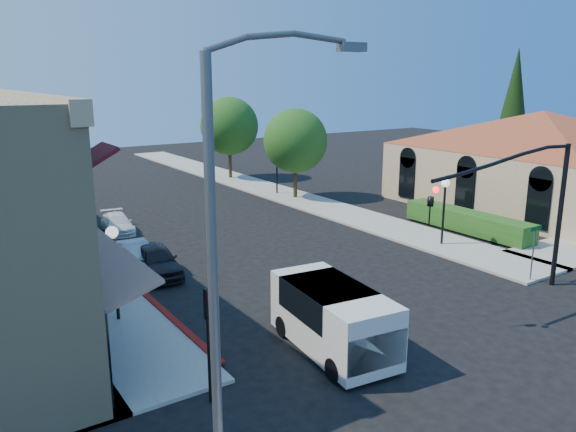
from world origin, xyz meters
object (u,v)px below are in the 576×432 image
lamppost_left_near (113,249)px  cobra_streetlight (229,258)px  conifer_far (514,105)px  street_tree_b (229,126)px  signal_mast_arm (532,196)px  parked_car_c (117,223)px  street_name_sign (534,244)px  white_van (334,315)px  lamppost_right_near (445,195)px  lamppost_left_far (36,186)px  parked_car_b (134,257)px  street_tree_a (295,141)px  parked_car_a (156,260)px  parked_car_d (59,200)px  secondary_signal (210,324)px

lamppost_left_near → cobra_streetlight: bearing=-93.7°
conifer_far → street_tree_b: bearing=143.9°
signal_mast_arm → parked_car_c: (-10.66, 18.50, -3.56)m
street_name_sign → white_van: 10.95m
signal_mast_arm → lamppost_right_near: bearing=67.9°
lamppost_left_far → parked_car_b: 9.52m
lamppost_right_near → white_van: size_ratio=0.71×
lamppost_right_near → cobra_streetlight: bearing=-150.5°
parked_car_b → lamppost_left_far: bearing=108.2°
conifer_far → parked_car_c: conifer_far is taller
lamppost_left_far → lamppost_right_near: size_ratio=1.00×
conifer_far → cobra_streetlight: size_ratio=1.18×
conifer_far → street_tree_a: (-19.20, 4.00, -2.17)m
parked_car_a → parked_car_b: 1.20m
street_tree_a → street_name_sign: street_tree_a is taller
signal_mast_arm → parked_car_b: signal_mast_arm is taller
street_name_sign → parked_car_c: (-12.30, 17.80, -1.17)m
cobra_streetlight → parked_car_d: size_ratio=2.06×
secondary_signal → parked_car_a: secondary_signal is taller
lamppost_right_near → parked_car_d: (-14.70, 20.05, -2.11)m
signal_mast_arm → parked_car_c: signal_mast_arm is taller
parked_car_d → lamppost_left_far: bearing=-111.2°
cobra_streetlight → white_van: size_ratio=1.85×
conifer_far → secondary_signal: size_ratio=3.31×
street_tree_a → parked_car_a: (-14.33, -10.00, -3.51)m
street_tree_a → parked_car_c: bearing=-171.6°
signal_mast_arm → lamppost_left_near: (-14.36, 6.50, -1.35)m
signal_mast_arm → white_van: signal_mast_arm is taller
conifer_far → lamppost_left_near: 38.02m
parked_car_b → lamppost_right_near: bearing=-14.9°
conifer_far → cobra_streetlight: conifer_far is taller
street_tree_b → lamppost_right_near: bearing=-90.7°
street_tree_a → street_tree_b: size_ratio=0.92×
street_tree_b → lamppost_right_near: (-0.30, -24.00, -1.81)m
parked_car_c → parked_car_d: size_ratio=0.81×
street_tree_b → lamppost_left_far: street_tree_b is taller
lamppost_left_near → street_tree_a: bearing=39.0°
lamppost_right_near → parked_car_a: 14.74m
street_tree_a → parked_car_a: street_tree_a is taller
secondary_signal → signal_mast_arm: bearing=0.4°
secondary_signal → lamppost_left_near: size_ratio=0.93×
street_tree_b → lamppost_left_far: 20.06m
signal_mast_arm → parked_car_d: size_ratio=1.77×
lamppost_right_near → parked_car_c: (-13.30, 12.00, -2.21)m
lamppost_right_near → lamppost_left_far: bearing=140.5°
parked_car_b → secondary_signal: bearing=-95.0°
parked_car_d → conifer_far: bearing=-16.8°
conifer_far → street_name_sign: bearing=-142.4°
lamppost_left_far → white_van: (5.06, -20.05, -1.50)m
street_name_sign → signal_mast_arm: bearing=-156.8°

